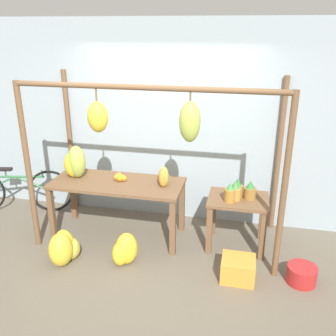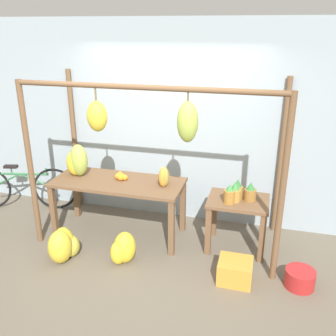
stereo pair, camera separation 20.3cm
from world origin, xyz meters
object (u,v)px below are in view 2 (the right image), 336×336
at_px(parked_bicycle, 22,187).
at_px(papaya_pile, 164,176).
at_px(fruit_crate_white, 235,271).
at_px(pineapple_cluster, 238,193).
at_px(orange_pile, 122,177).
at_px(banana_pile_ground_right, 123,249).
at_px(banana_pile_on_table, 77,162).
at_px(banana_pile_ground_left, 62,244).
at_px(blue_bucket, 300,278).

distance_m(parked_bicycle, papaya_pile, 2.45).
bearing_deg(fruit_crate_white, pineapple_cluster, 96.07).
xyz_separation_m(pineapple_cluster, fruit_crate_white, (0.07, -0.66, -0.66)).
height_order(orange_pile, banana_pile_ground_right, orange_pile).
xyz_separation_m(parked_bicycle, papaya_pile, (2.36, -0.30, 0.55)).
xyz_separation_m(banana_pile_on_table, fruit_crate_white, (2.23, -0.67, -0.85)).
relative_size(pineapple_cluster, parked_bicycle, 0.23).
bearing_deg(banana_pile_ground_right, banana_pile_ground_left, -172.05).
distance_m(orange_pile, fruit_crate_white, 1.87).
bearing_deg(papaya_pile, parked_bicycle, 172.76).
bearing_deg(pineapple_cluster, blue_bucket, -36.74).
bearing_deg(pineapple_cluster, orange_pile, 179.13).
bearing_deg(banana_pile_on_table, fruit_crate_white, -16.81).
bearing_deg(parked_bicycle, papaya_pile, -7.24).
bearing_deg(orange_pile, parked_bicycle, 171.56).
distance_m(blue_bucket, papaya_pile, 1.96).
xyz_separation_m(banana_pile_on_table, banana_pile_ground_right, (0.89, -0.67, -0.79)).
distance_m(orange_pile, papaya_pile, 0.60).
xyz_separation_m(orange_pile, pineapple_cluster, (1.53, -0.02, -0.04)).
bearing_deg(banana_pile_ground_right, parked_bicycle, 155.13).
height_order(banana_pile_on_table, papaya_pile, banana_pile_on_table).
distance_m(fruit_crate_white, papaya_pile, 1.43).
height_order(banana_pile_on_table, fruit_crate_white, banana_pile_on_table).
bearing_deg(fruit_crate_white, papaya_pile, 147.29).
bearing_deg(fruit_crate_white, blue_bucket, 7.15).
relative_size(banana_pile_on_table, banana_pile_ground_left, 0.78).
distance_m(banana_pile_ground_left, fruit_crate_white, 2.09).
xyz_separation_m(orange_pile, banana_pile_ground_left, (-0.49, -0.78, -0.64)).
bearing_deg(pineapple_cluster, parked_bicycle, 175.04).
bearing_deg(orange_pile, pineapple_cluster, -0.87).
bearing_deg(papaya_pile, banana_pile_ground_left, -145.39).
relative_size(pineapple_cluster, fruit_crate_white, 1.02).
height_order(banana_pile_on_table, orange_pile, banana_pile_on_table).
xyz_separation_m(fruit_crate_white, papaya_pile, (-1.00, 0.65, 0.78)).
relative_size(orange_pile, banana_pile_ground_left, 0.32).
height_order(banana_pile_ground_left, papaya_pile, papaya_pile).
xyz_separation_m(fruit_crate_white, blue_bucket, (0.70, 0.09, -0.03)).
relative_size(fruit_crate_white, parked_bicycle, 0.23).
bearing_deg(banana_pile_ground_right, blue_bucket, 2.38).
bearing_deg(blue_bucket, banana_pile_on_table, 168.67).
bearing_deg(pineapple_cluster, fruit_crate_white, -83.93).
distance_m(banana_pile_on_table, orange_pile, 0.65).
xyz_separation_m(pineapple_cluster, banana_pile_ground_left, (-2.02, -0.76, -0.60)).
relative_size(banana_pile_ground_left, banana_pile_ground_right, 1.39).
distance_m(orange_pile, banana_pile_ground_right, 0.97).
distance_m(banana_pile_on_table, papaya_pile, 1.23).
relative_size(orange_pile, papaya_pile, 0.60).
distance_m(orange_pile, pineapple_cluster, 1.53).
bearing_deg(banana_pile_on_table, pineapple_cluster, -0.38).
relative_size(banana_pile_ground_right, parked_bicycle, 0.25).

